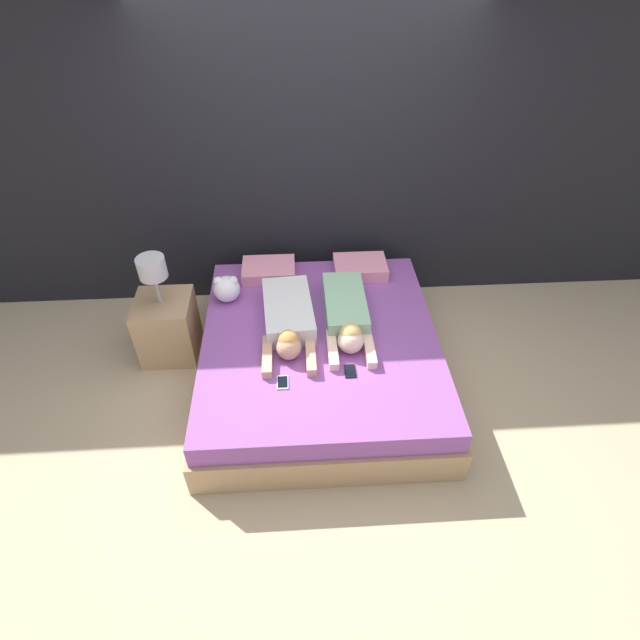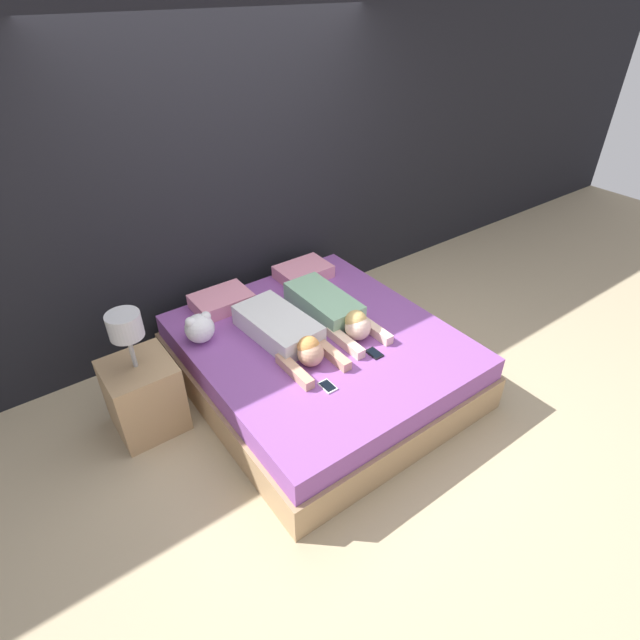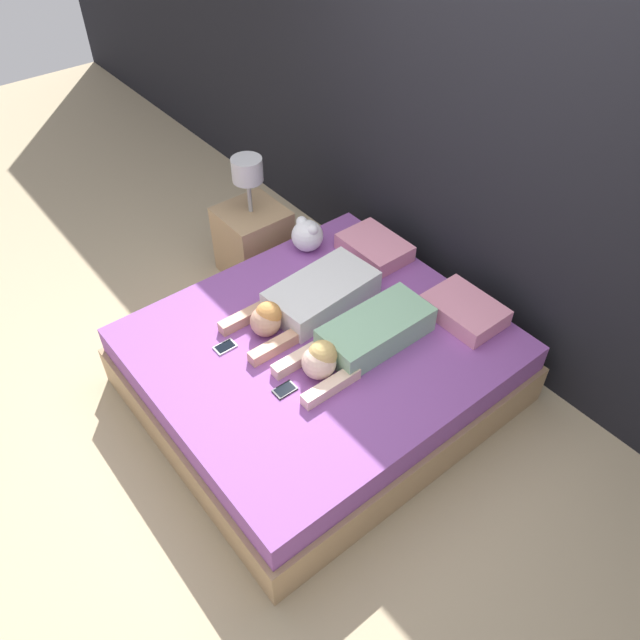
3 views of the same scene
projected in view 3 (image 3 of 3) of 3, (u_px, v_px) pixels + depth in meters
name	position (u px, v px, depth m)	size (l,w,h in m)	color
ground_plane	(320.00, 389.00, 3.98)	(12.00, 12.00, 0.00)	tan
wall_back	(477.00, 147.00, 3.62)	(12.00, 0.06, 2.60)	black
bed	(320.00, 365.00, 3.82)	(1.85, 2.04, 0.46)	tan
pillow_head_left	(374.00, 247.00, 4.21)	(0.46, 0.33, 0.11)	pink
pillow_head_right	(464.00, 310.00, 3.76)	(0.46, 0.33, 0.11)	pink
person_left	(308.00, 300.00, 3.79)	(0.42, 0.99, 0.21)	silver
person_right	(360.00, 339.00, 3.54)	(0.34, 0.97, 0.22)	#8CBF99
cell_phone_left	(225.00, 347.00, 3.61)	(0.08, 0.12, 0.01)	silver
cell_phone_right	(285.00, 390.00, 3.37)	(0.08, 0.12, 0.01)	black
plush_toy	(307.00, 235.00, 4.22)	(0.22, 0.22, 0.23)	white
nightstand	(253.00, 237.00, 4.64)	(0.45, 0.45, 0.96)	tan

